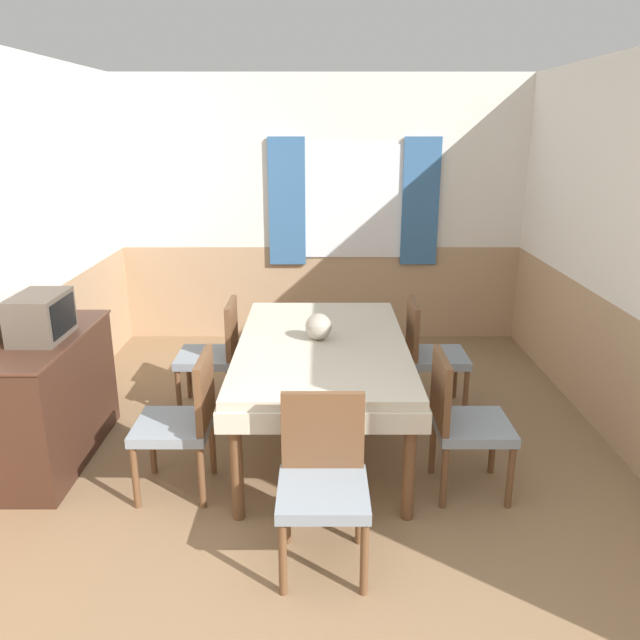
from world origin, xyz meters
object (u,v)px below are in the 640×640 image
(sideboard, at_px, (49,398))
(vase, at_px, (316,327))
(chair_right_near, at_px, (460,418))
(chair_head_near, at_px, (321,477))
(tv, at_px, (38,317))
(dining_table, at_px, (320,356))
(chair_left_far, at_px, (213,351))
(chair_right_far, at_px, (427,351))
(chair_left_near, at_px, (181,419))

(sideboard, bearing_deg, vase, 7.78)
(chair_right_near, bearing_deg, chair_head_near, -52.15)
(sideboard, height_order, tv, tv)
(chair_head_near, bearing_deg, dining_table, -90.00)
(chair_left_far, distance_m, sideboard, 1.21)
(tv, bearing_deg, chair_right_far, 17.19)
(chair_left_near, xyz_separation_m, tv, (-0.93, 0.36, 0.52))
(dining_table, xyz_separation_m, chair_right_far, (0.82, 0.58, -0.18))
(dining_table, distance_m, chair_left_far, 1.02)
(chair_head_near, relative_size, chair_right_far, 1.00)
(dining_table, relative_size, chair_right_near, 2.23)
(chair_right_near, distance_m, tv, 2.64)
(chair_left_near, xyz_separation_m, chair_head_near, (0.82, -0.64, 0.00))
(chair_head_near, relative_size, sideboard, 0.71)
(chair_right_near, bearing_deg, chair_left_far, -125.04)
(chair_right_far, xyz_separation_m, sideboard, (-2.58, -0.77, -0.04))
(dining_table, height_order, tv, tv)
(chair_right_near, height_order, chair_head_near, same)
(dining_table, distance_m, chair_right_far, 1.02)
(chair_right_near, bearing_deg, vase, -126.22)
(chair_head_near, distance_m, chair_right_far, 1.97)
(chair_left_far, distance_m, chair_right_far, 1.64)
(chair_right_near, distance_m, chair_right_far, 1.15)
(chair_left_near, height_order, chair_head_near, same)
(dining_table, distance_m, sideboard, 1.78)
(chair_right_near, relative_size, chair_left_near, 1.00)
(sideboard, distance_m, vase, 1.80)
(chair_right_near, relative_size, chair_right_far, 1.00)
(chair_left_far, bearing_deg, chair_right_far, -90.00)
(chair_left_near, bearing_deg, chair_head_near, -127.85)
(sideboard, xyz_separation_m, vase, (1.74, 0.24, 0.41))
(dining_table, bearing_deg, chair_left_near, -144.96)
(chair_right_near, xyz_separation_m, chair_right_far, (0.00, 1.15, 0.00))
(chair_head_near, bearing_deg, chair_left_near, -37.85)
(chair_left_near, bearing_deg, tv, 68.90)
(vase, bearing_deg, dining_table, -59.85)
(dining_table, relative_size, sideboard, 1.58)
(dining_table, distance_m, vase, 0.20)
(chair_left_far, xyz_separation_m, sideboard, (-0.94, -0.77, -0.04))
(dining_table, relative_size, chair_head_near, 2.23)
(dining_table, distance_m, chair_left_near, 1.02)
(chair_left_far, relative_size, chair_right_near, 1.00)
(chair_left_near, relative_size, vase, 4.82)
(chair_right_far, relative_size, sideboard, 0.71)
(tv, height_order, vase, tv)
(chair_right_far, distance_m, vase, 1.07)
(chair_right_far, distance_m, tv, 2.74)
(chair_head_near, bearing_deg, vase, -88.83)
(chair_left_near, bearing_deg, chair_right_far, -54.96)
(chair_left_far, relative_size, sideboard, 0.71)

